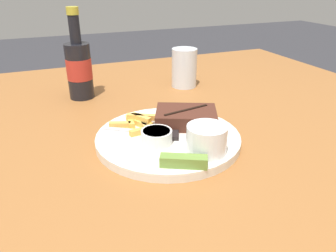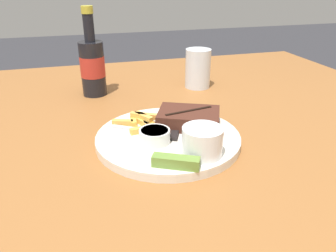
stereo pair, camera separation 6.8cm
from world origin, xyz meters
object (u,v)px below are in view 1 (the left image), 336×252
at_px(fork_utensil, 131,131).
at_px(dinner_plate, 168,138).
at_px(knife_utensil, 175,126).
at_px(pickle_spear, 184,161).
at_px(beer_bottle, 79,67).
at_px(drinking_glass, 184,68).
at_px(coleslaw_cup, 207,138).
at_px(dipping_sauce_cup, 157,136).
at_px(steak_portion, 186,117).

bearing_deg(fork_utensil, dinner_plate, 0.00).
xyz_separation_m(dinner_plate, knife_utensil, (0.03, 0.03, 0.01)).
height_order(dinner_plate, fork_utensil, fork_utensil).
relative_size(pickle_spear, beer_bottle, 0.34).
distance_m(dinner_plate, drinking_glass, 0.39).
relative_size(coleslaw_cup, knife_utensil, 0.48).
xyz_separation_m(pickle_spear, fork_utensil, (-0.05, 0.17, -0.01)).
height_order(dipping_sauce_cup, drinking_glass, drinking_glass).
bearing_deg(beer_bottle, fork_utensil, -79.27).
xyz_separation_m(dipping_sauce_cup, knife_utensil, (0.06, 0.05, -0.01)).
bearing_deg(fork_utensil, pickle_spear, -41.52).
bearing_deg(coleslaw_cup, dinner_plate, 111.85).
relative_size(dipping_sauce_cup, knife_utensil, 0.39).
height_order(dinner_plate, beer_bottle, beer_bottle).
xyz_separation_m(pickle_spear, beer_bottle, (-0.10, 0.47, 0.06)).
distance_m(coleslaw_cup, drinking_glass, 0.45).
bearing_deg(drinking_glass, coleslaw_cup, -109.47).
bearing_deg(knife_utensil, coleslaw_cup, -151.68).
height_order(steak_portion, fork_utensil, steak_portion).
xyz_separation_m(dinner_plate, fork_utensil, (-0.07, 0.04, 0.01)).
relative_size(pickle_spear, drinking_glass, 0.71).
bearing_deg(drinking_glass, dinner_plate, -119.72).
height_order(steak_portion, drinking_glass, drinking_glass).
distance_m(dipping_sauce_cup, drinking_glass, 0.42).
bearing_deg(beer_bottle, coleslaw_cup, -69.90).
xyz_separation_m(coleslaw_cup, pickle_spear, (-0.06, -0.03, -0.02)).
relative_size(knife_utensil, beer_bottle, 0.64).
xyz_separation_m(steak_portion, pickle_spear, (-0.08, -0.16, -0.01)).
relative_size(coleslaw_cup, dipping_sauce_cup, 1.22).
xyz_separation_m(pickle_spear, drinking_glass, (0.21, 0.46, 0.03)).
xyz_separation_m(fork_utensil, drinking_glass, (0.26, 0.29, 0.04)).
height_order(fork_utensil, beer_bottle, beer_bottle).
relative_size(coleslaw_cup, beer_bottle, 0.31).
bearing_deg(dipping_sauce_cup, dinner_plate, 36.25).
xyz_separation_m(pickle_spear, knife_utensil, (0.05, 0.15, -0.01)).
relative_size(pickle_spear, knife_utensil, 0.53).
bearing_deg(dipping_sauce_cup, fork_utensil, 114.56).
bearing_deg(pickle_spear, knife_utensil, 72.19).
relative_size(dipping_sauce_cup, drinking_glass, 0.53).
distance_m(knife_utensil, drinking_glass, 0.35).
distance_m(beer_bottle, drinking_glass, 0.32).
distance_m(dinner_plate, fork_utensil, 0.08).
distance_m(coleslaw_cup, beer_bottle, 0.48).
relative_size(fork_utensil, beer_bottle, 0.48).
distance_m(dinner_plate, coleslaw_cup, 0.11).
height_order(fork_utensil, drinking_glass, drinking_glass).
height_order(dinner_plate, steak_portion, steak_portion).
distance_m(steak_portion, beer_bottle, 0.37).
distance_m(knife_utensil, beer_bottle, 0.36).
relative_size(coleslaw_cup, pickle_spear, 0.90).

